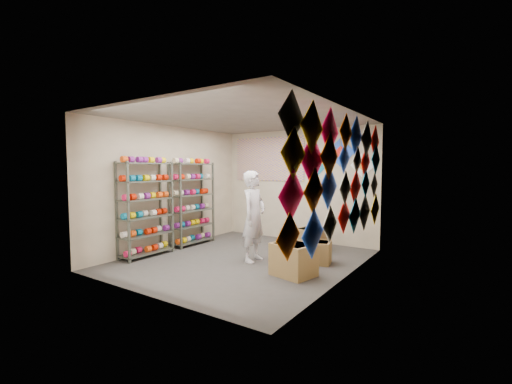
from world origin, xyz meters
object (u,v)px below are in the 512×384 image
Objects in this scene: carton_a at (293,260)px; carton_b at (317,252)px; shopkeeper at (254,216)px; shelf_rack_back at (192,204)px; carton_c at (311,240)px; shelf_rack_front at (146,209)px.

carton_a is 1.27× the size of carton_b.
carton_b is (1.06, 0.52, -0.65)m from shopkeeper.
shelf_rack_back is 2.97× the size of carton_a.
shelf_rack_back is 2.83m from carton_c.
shelf_rack_back is at bearing 90.00° from shelf_rack_front.
shelf_rack_back reaches higher than carton_b.
carton_a is (3.04, 0.53, -0.68)m from shelf_rack_front.
shopkeeper is (1.99, 0.90, -0.09)m from shelf_rack_front.
shelf_rack_front is 2.97× the size of carton_a.
shopkeeper is 2.68× the size of carton_a.
shelf_rack_front reaches higher than shopkeeper.
shopkeeper is 1.60m from carton_c.
carton_a is at bearing -14.23° from shelf_rack_back.
carton_c is at bearing -26.48° from shopkeeper.
shopkeeper is 1.26m from carton_a.
shelf_rack_front is at bearing -90.00° from shelf_rack_back.
carton_c is at bearing 118.41° from carton_a.
shopkeeper is 3.12× the size of carton_c.
shopkeeper is at bearing -11.21° from shelf_rack_back.
shelf_rack_back is 3.15m from carton_b.
carton_a is 1.16× the size of carton_c.
shelf_rack_front is 1.00× the size of shelf_rack_back.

